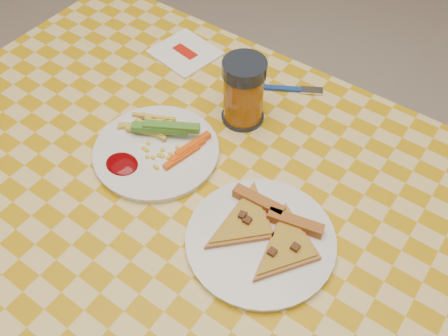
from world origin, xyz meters
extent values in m
cylinder|color=silver|center=(-0.54, 0.34, 0.35)|extent=(0.06, 0.06, 0.71)
cube|color=#552C1D|center=(0.00, 0.00, 0.73)|extent=(1.20, 0.80, 0.04)
cylinder|color=white|center=(-0.12, 0.03, 0.76)|extent=(0.24, 0.24, 0.01)
cylinder|color=white|center=(0.16, -0.02, 0.76)|extent=(0.26, 0.26, 0.01)
cube|color=#0D5611|center=(-0.12, 0.07, 0.79)|extent=(0.11, 0.09, 0.02)
cube|color=#ED520A|center=(-0.06, 0.06, 0.78)|extent=(0.07, 0.09, 0.02)
ellipsoid|color=#670205|center=(-0.15, -0.04, 0.77)|extent=(0.07, 0.06, 0.01)
cube|color=#AD6927|center=(0.12, 0.03, 0.78)|extent=(0.10, 0.03, 0.02)
cube|color=#AD6927|center=(0.19, 0.03, 0.78)|extent=(0.10, 0.04, 0.02)
cylinder|color=black|center=(-0.04, 0.21, 0.76)|extent=(0.09, 0.09, 0.01)
cylinder|color=#924D10|center=(-0.04, 0.21, 0.81)|extent=(0.08, 0.08, 0.12)
cylinder|color=black|center=(-0.04, 0.21, 0.89)|extent=(0.09, 0.09, 0.03)
cube|color=white|center=(-0.27, 0.31, 0.76)|extent=(0.16, 0.15, 0.01)
cube|color=red|center=(-0.27, 0.31, 0.76)|extent=(0.07, 0.04, 0.00)
cube|color=navy|center=(-0.03, 0.33, 0.76)|extent=(0.10, 0.06, 0.01)
cube|color=silver|center=(0.04, 0.37, 0.76)|extent=(0.05, 0.04, 0.00)
camera|label=1|loc=(0.36, -0.42, 1.49)|focal=40.00mm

